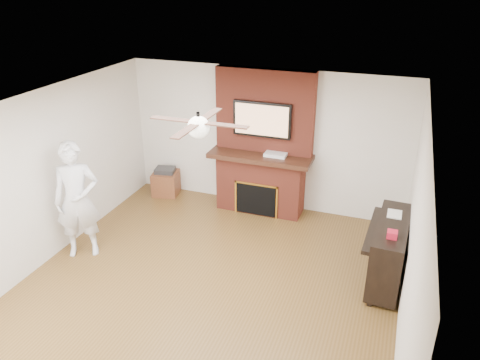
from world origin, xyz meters
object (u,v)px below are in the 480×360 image
(fireplace, at_px, (262,157))
(piano, at_px, (389,250))
(side_table, at_px, (166,182))
(person, at_px, (77,200))

(fireplace, height_order, piano, fireplace)
(side_table, bearing_deg, person, -107.23)
(side_table, xyz_separation_m, piano, (4.17, -1.40, 0.24))
(fireplace, bearing_deg, piano, -32.82)
(fireplace, bearing_deg, person, -132.15)
(fireplace, distance_m, side_table, 2.04)
(fireplace, relative_size, piano, 1.79)
(person, xyz_separation_m, side_table, (0.21, 2.25, -0.65))
(fireplace, relative_size, person, 1.39)
(person, xyz_separation_m, piano, (4.38, 0.85, -0.42))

